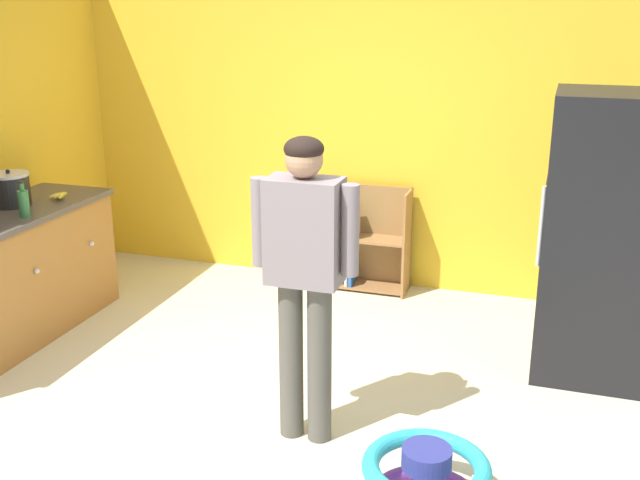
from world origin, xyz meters
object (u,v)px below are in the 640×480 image
kitchen_counter (0,281)px  crock_pot (10,189)px  banana_bunch (60,195)px  green_glass_bottle (24,203)px  bookshelf (354,243)px  refrigerator (603,238)px  baby_walker (426,479)px  standing_person (305,265)px

kitchen_counter → crock_pot: crock_pot is taller
banana_bunch → green_glass_bottle: size_ratio=0.63×
kitchen_counter → bookshelf: size_ratio=2.26×
kitchen_counter → banana_bunch: 0.75m
refrigerator → baby_walker: refrigerator is taller
baby_walker → banana_bunch: (-2.98, 1.46, 0.77)m
bookshelf → banana_bunch: size_ratio=5.45×
kitchen_counter → crock_pot: 0.65m
bookshelf → kitchen_counter: bearing=-138.3°
kitchen_counter → crock_pot: (-0.08, 0.31, 0.56)m
baby_walker → banana_bunch: banana_bunch is taller
kitchen_counter → crock_pot: size_ratio=6.94×
kitchen_counter → banana_bunch: banana_bunch is taller
standing_person → crock_pot: standing_person is taller
refrigerator → green_glass_bottle: refrigerator is taller
banana_bunch → standing_person: bearing=-25.0°
standing_person → green_glass_bottle: 2.25m
green_glass_bottle → bookshelf: bearing=43.2°
bookshelf → standing_person: 2.38m
crock_pot → banana_bunch: 0.35m
kitchen_counter → refrigerator: 3.96m
baby_walker → crock_pot: 3.52m
green_glass_bottle → crock_pot: bearing=142.9°
baby_walker → crock_pot: crock_pot is taller
bookshelf → standing_person: bearing=-80.8°
kitchen_counter → bookshelf: bearing=41.7°
kitchen_counter → green_glass_bottle: green_glass_bottle is taller
crock_pot → green_glass_bottle: (0.28, -0.21, -0.02)m
kitchen_counter → refrigerator: (3.85, 0.82, 0.44)m
bookshelf → standing_person: standing_person is taller
crock_pot → banana_bunch: (0.22, 0.26, -0.09)m
baby_walker → green_glass_bottle: bearing=161.2°
standing_person → kitchen_counter: bearing=168.5°
standing_person → baby_walker: size_ratio=2.74×
banana_bunch → kitchen_counter: bearing=-103.2°
bookshelf → standing_person: size_ratio=0.51×
standing_person → bookshelf: bearing=99.2°
baby_walker → crock_pot: bearing=159.3°
bookshelf → crock_pot: size_ratio=3.07×
kitchen_counter → crock_pot: bearing=105.4°
refrigerator → standing_person: refrigerator is taller
standing_person → banana_bunch: (-2.24, 1.04, -0.07)m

